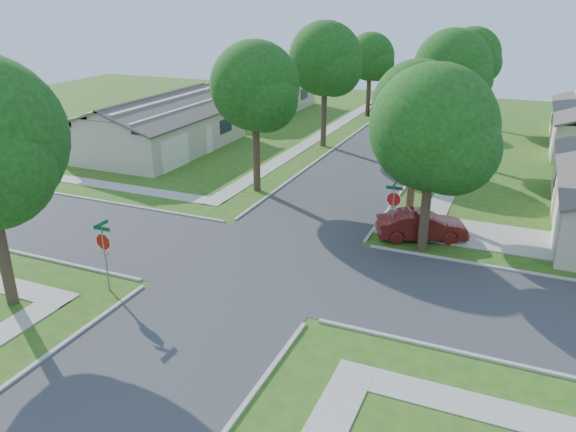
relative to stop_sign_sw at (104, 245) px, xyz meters
The scene contains 19 objects.
ground 6.95m from the stop_sign_sw, 45.00° to the left, with size 100.00×100.00×0.00m, color #255918.
road_ns 6.95m from the stop_sign_sw, 45.00° to the left, with size 7.00×100.00×0.02m, color #333335.
sidewalk_ne 32.61m from the stop_sign_sw, 70.62° to the left, with size 1.20×40.00×0.04m, color #9E9B91.
sidewalk_nw 30.80m from the stop_sign_sw, 92.61° to the left, with size 1.20×40.00×0.04m, color #9E9B91.
driveway 17.38m from the stop_sign_sw, 43.12° to the left, with size 8.80×3.60×0.05m, color #9E9B91.
stop_sign_sw is the anchor object (origin of this frame).
stop_sign_ne 13.29m from the stop_sign_sw, 45.00° to the left, with size 1.05×0.80×2.98m.
tree_e_near 17.04m from the stop_sign_sw, 55.41° to the left, with size 4.97×4.80×8.28m.
tree_e_mid 27.71m from the stop_sign_sw, 69.80° to the left, with size 5.59×5.40×9.21m.
tree_e_far 40.04m from the stop_sign_sw, 76.27° to the left, with size 5.17×5.00×8.72m.
tree_w_near 14.30m from the stop_sign_sw, 89.77° to the left, with size 5.38×5.20×8.97m.
tree_w_mid 26.09m from the stop_sign_sw, 89.87° to the left, with size 5.80×5.60×9.56m.
tree_w_far 38.86m from the stop_sign_sw, 89.93° to the left, with size 4.76×4.60×8.04m.
tree_ne_corner 14.64m from the stop_sign_sw, 38.84° to the left, with size 5.80×5.60×8.66m.
house_nw_near 22.71m from the stop_sign_sw, 119.83° to the left, with size 8.42×13.60×4.23m.
house_nw_far 38.40m from the stop_sign_sw, 107.10° to the left, with size 8.42×13.60×4.23m.
car_driveway 14.84m from the stop_sign_sw, 43.63° to the left, with size 1.51×4.34×1.43m, color maroon.
car_curb_east 35.11m from the stop_sign_sw, 76.99° to the left, with size 1.79×4.44×1.51m, color black.
car_curb_west 40.23m from the stop_sign_sw, 87.86° to the left, with size 2.00×4.93×1.43m, color black.
Camera 1 is at (9.95, -20.41, 11.20)m, focal length 35.00 mm.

